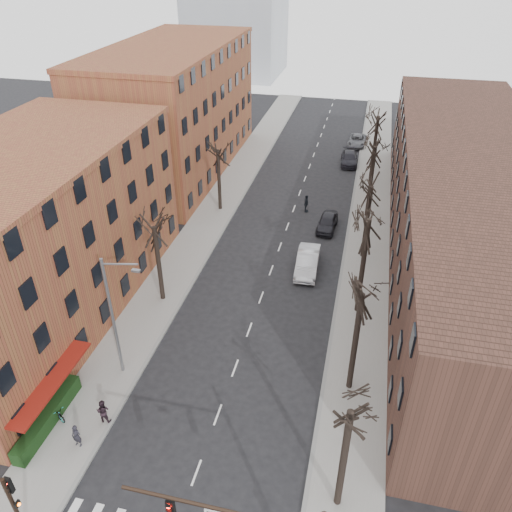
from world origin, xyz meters
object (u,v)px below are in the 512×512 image
Objects in this scene: silver_sedan at (308,262)px; parked_car_mid at (349,158)px; bicycle at (55,411)px; pedestrian_a at (77,436)px; parked_car_near at (327,222)px.

silver_sedan is 1.05× the size of parked_car_mid.
silver_sedan is 2.87× the size of bicycle.
silver_sedan is 22.89m from bicycle.
pedestrian_a is at bearing -97.67° from bicycle.
parked_car_mid is at bearing 7.22° from bicycle.
silver_sedan reaches higher than bicycle.
pedestrian_a reaches higher than parked_car_mid.
bicycle is (-12.38, -19.25, -0.23)m from silver_sedan.
parked_car_near reaches higher than bicycle.
silver_sedan reaches higher than parked_car_near.
pedestrian_a is at bearing -107.42° from parked_car_near.
parked_car_mid is 3.22× the size of pedestrian_a.
parked_car_mid reaches higher than bicycle.
pedestrian_a is (-10.95, -28.38, 0.18)m from parked_car_near.
silver_sedan is at bearing -97.66° from parked_car_mid.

